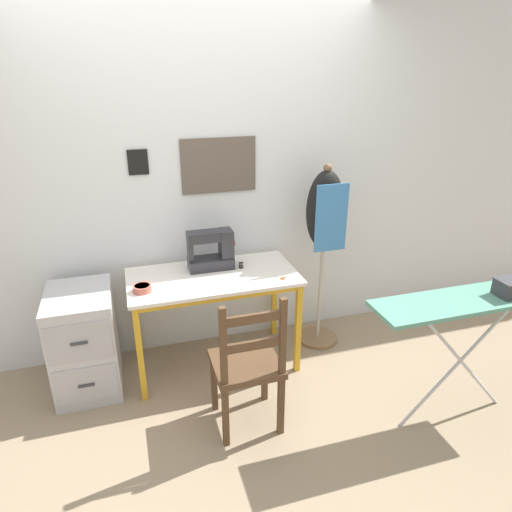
{
  "coord_description": "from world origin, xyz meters",
  "views": [
    {
      "loc": [
        -0.54,
        -2.55,
        2.09
      ],
      "look_at": [
        0.31,
        0.27,
        0.85
      ],
      "focal_mm": 32.0,
      "sensor_mm": 36.0,
      "label": 1
    }
  ],
  "objects_px": {
    "wooden_chair": "(247,366)",
    "thread_spool_near_machine": "(241,266)",
    "fabric_bowl": "(142,288)",
    "dress_form": "(325,222)",
    "filing_cabinet": "(85,341)",
    "scissors": "(286,277)",
    "ironing_board": "(472,305)",
    "sewing_machine": "(213,251)"
  },
  "relations": [
    {
      "from": "wooden_chair",
      "to": "thread_spool_near_machine",
      "type": "bearing_deg",
      "value": 77.62
    },
    {
      "from": "fabric_bowl",
      "to": "wooden_chair",
      "type": "relative_size",
      "value": 0.13
    },
    {
      "from": "dress_form",
      "to": "filing_cabinet",
      "type": "bearing_deg",
      "value": -177.96
    },
    {
      "from": "thread_spool_near_machine",
      "to": "filing_cabinet",
      "type": "distance_m",
      "value": 1.19
    },
    {
      "from": "scissors",
      "to": "ironing_board",
      "type": "height_order",
      "value": "ironing_board"
    },
    {
      "from": "wooden_chair",
      "to": "filing_cabinet",
      "type": "relative_size",
      "value": 1.29
    },
    {
      "from": "wooden_chair",
      "to": "dress_form",
      "type": "bearing_deg",
      "value": 42.83
    },
    {
      "from": "thread_spool_near_machine",
      "to": "filing_cabinet",
      "type": "height_order",
      "value": "thread_spool_near_machine"
    },
    {
      "from": "filing_cabinet",
      "to": "sewing_machine",
      "type": "bearing_deg",
      "value": 7.39
    },
    {
      "from": "fabric_bowl",
      "to": "thread_spool_near_machine",
      "type": "height_order",
      "value": "fabric_bowl"
    },
    {
      "from": "sewing_machine",
      "to": "scissors",
      "type": "distance_m",
      "value": 0.56
    },
    {
      "from": "ironing_board",
      "to": "scissors",
      "type": "bearing_deg",
      "value": 136.93
    },
    {
      "from": "sewing_machine",
      "to": "thread_spool_near_machine",
      "type": "relative_size",
      "value": 8.04
    },
    {
      "from": "fabric_bowl",
      "to": "wooden_chair",
      "type": "xyz_separation_m",
      "value": [
        0.54,
        -0.57,
        -0.32
      ]
    },
    {
      "from": "thread_spool_near_machine",
      "to": "ironing_board",
      "type": "xyz_separation_m",
      "value": [
        1.11,
        -1.04,
        0.05
      ]
    },
    {
      "from": "sewing_machine",
      "to": "scissors",
      "type": "relative_size",
      "value": 2.42
    },
    {
      "from": "scissors",
      "to": "thread_spool_near_machine",
      "type": "distance_m",
      "value": 0.35
    },
    {
      "from": "fabric_bowl",
      "to": "scissors",
      "type": "distance_m",
      "value": 0.97
    },
    {
      "from": "scissors",
      "to": "dress_form",
      "type": "distance_m",
      "value": 0.54
    },
    {
      "from": "sewing_machine",
      "to": "wooden_chair",
      "type": "relative_size",
      "value": 0.36
    },
    {
      "from": "dress_form",
      "to": "scissors",
      "type": "bearing_deg",
      "value": -147.3
    },
    {
      "from": "fabric_bowl",
      "to": "filing_cabinet",
      "type": "height_order",
      "value": "fabric_bowl"
    },
    {
      "from": "scissors",
      "to": "thread_spool_near_machine",
      "type": "height_order",
      "value": "thread_spool_near_machine"
    },
    {
      "from": "thread_spool_near_machine",
      "to": "dress_form",
      "type": "height_order",
      "value": "dress_form"
    },
    {
      "from": "filing_cabinet",
      "to": "ironing_board",
      "type": "xyz_separation_m",
      "value": [
        2.23,
        -0.98,
        0.44
      ]
    },
    {
      "from": "fabric_bowl",
      "to": "scissors",
      "type": "relative_size",
      "value": 0.86
    },
    {
      "from": "dress_form",
      "to": "ironing_board",
      "type": "xyz_separation_m",
      "value": [
        0.47,
        -1.05,
        -0.22
      ]
    },
    {
      "from": "sewing_machine",
      "to": "ironing_board",
      "type": "height_order",
      "value": "sewing_machine"
    },
    {
      "from": "sewing_machine",
      "to": "filing_cabinet",
      "type": "relative_size",
      "value": 0.47
    },
    {
      "from": "scissors",
      "to": "filing_cabinet",
      "type": "relative_size",
      "value": 0.19
    },
    {
      "from": "scissors",
      "to": "filing_cabinet",
      "type": "distance_m",
      "value": 1.44
    },
    {
      "from": "sewing_machine",
      "to": "ironing_board",
      "type": "distance_m",
      "value": 1.71
    },
    {
      "from": "thread_spool_near_machine",
      "to": "scissors",
      "type": "bearing_deg",
      "value": -43.09
    },
    {
      "from": "scissors",
      "to": "filing_cabinet",
      "type": "height_order",
      "value": "scissors"
    },
    {
      "from": "sewing_machine",
      "to": "fabric_bowl",
      "type": "xyz_separation_m",
      "value": [
        -0.52,
        -0.23,
        -0.11
      ]
    },
    {
      "from": "thread_spool_near_machine",
      "to": "sewing_machine",
      "type": "bearing_deg",
      "value": 160.73
    },
    {
      "from": "filing_cabinet",
      "to": "fabric_bowl",
      "type": "bearing_deg",
      "value": -15.44
    },
    {
      "from": "scissors",
      "to": "filing_cabinet",
      "type": "xyz_separation_m",
      "value": [
        -1.38,
        0.19,
        -0.37
      ]
    },
    {
      "from": "wooden_chair",
      "to": "dress_form",
      "type": "xyz_separation_m",
      "value": [
        0.81,
        0.75,
        0.58
      ]
    },
    {
      "from": "sewing_machine",
      "to": "wooden_chair",
      "type": "distance_m",
      "value": 0.91
    },
    {
      "from": "scissors",
      "to": "ironing_board",
      "type": "xyz_separation_m",
      "value": [
        0.85,
        -0.8,
        0.07
      ]
    },
    {
      "from": "filing_cabinet",
      "to": "ironing_board",
      "type": "height_order",
      "value": "ironing_board"
    }
  ]
}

